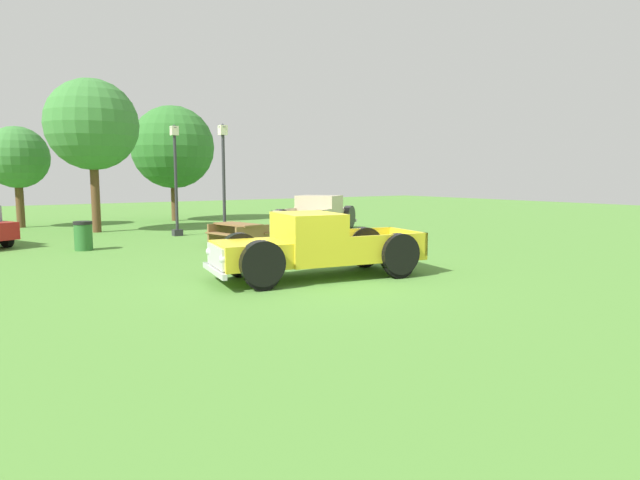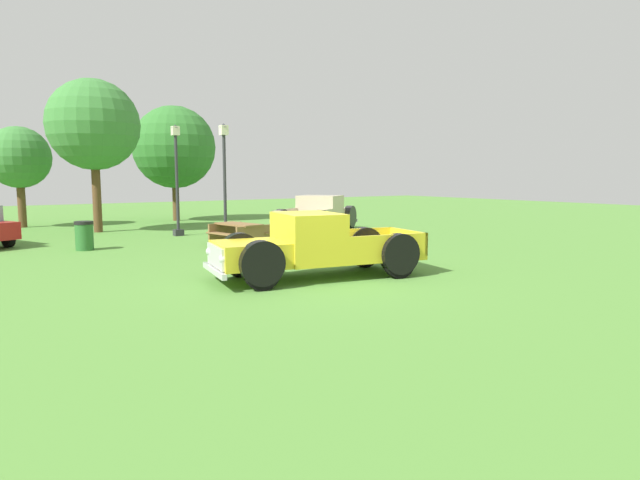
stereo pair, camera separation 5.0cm
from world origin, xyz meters
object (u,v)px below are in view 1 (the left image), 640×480
at_px(pickup_truck_foreground, 306,248).
at_px(oak_tree_east, 17,158).
at_px(lamp_post_far, 224,179).
at_px(pickup_truck_behind_left, 320,214).
at_px(trash_can, 83,236).
at_px(oak_tree_west, 92,125).
at_px(lamp_post_near, 176,178).
at_px(picnic_table, 238,232).
at_px(oak_tree_center, 173,147).

relative_size(pickup_truck_foreground, oak_tree_east, 1.13).
height_order(pickup_truck_foreground, lamp_post_far, lamp_post_far).
height_order(pickup_truck_behind_left, oak_tree_east, oak_tree_east).
relative_size(trash_can, oak_tree_west, 0.15).
relative_size(trash_can, oak_tree_east, 0.20).
bearing_deg(oak_tree_east, lamp_post_near, -57.09).
bearing_deg(pickup_truck_foreground, oak_tree_west, 97.25).
relative_size(pickup_truck_behind_left, oak_tree_east, 1.13).
distance_m(picnic_table, trash_can, 5.00).
relative_size(lamp_post_near, oak_tree_west, 0.69).
xyz_separation_m(pickup_truck_behind_left, oak_tree_west, (-8.11, 5.18, 3.79)).
distance_m(picnic_table, oak_tree_west, 9.14).
relative_size(pickup_truck_behind_left, trash_can, 5.58).
bearing_deg(oak_tree_east, picnic_table, -64.86).
bearing_deg(trash_can, lamp_post_far, 4.42).
height_order(pickup_truck_foreground, oak_tree_west, oak_tree_west).
xyz_separation_m(picnic_table, oak_tree_west, (-3.08, 7.59, 4.05)).
bearing_deg(lamp_post_far, oak_tree_west, 123.10).
bearing_deg(trash_can, oak_tree_west, 74.59).
height_order(lamp_post_far, oak_tree_west, oak_tree_west).
xyz_separation_m(pickup_truck_behind_left, picnic_table, (-5.03, -2.42, -0.26)).
xyz_separation_m(lamp_post_near, oak_tree_center, (2.44, 7.36, 1.61)).
relative_size(lamp_post_far, trash_can, 4.61).
bearing_deg(oak_tree_west, picnic_table, -67.95).
relative_size(pickup_truck_foreground, lamp_post_near, 1.19).
xyz_separation_m(oak_tree_east, oak_tree_center, (7.34, -0.21, 0.69)).
bearing_deg(picnic_table, pickup_truck_foreground, -101.43).
xyz_separation_m(lamp_post_far, picnic_table, (-0.46, -2.16, -1.80)).
xyz_separation_m(oak_tree_west, oak_tree_center, (4.85, 4.06, -0.61)).
xyz_separation_m(trash_can, oak_tree_west, (1.61, 5.83, 4.07)).
relative_size(lamp_post_far, oak_tree_west, 0.68).
bearing_deg(lamp_post_near, picnic_table, -81.16).
distance_m(pickup_truck_foreground, oak_tree_center, 18.60).
relative_size(lamp_post_near, picnic_table, 2.16).
distance_m(pickup_truck_foreground, oak_tree_west, 14.61).
bearing_deg(oak_tree_center, oak_tree_west, -140.03).
bearing_deg(oak_tree_west, lamp_post_near, -53.88).
xyz_separation_m(picnic_table, oak_tree_center, (1.77, 11.66, 3.45)).
xyz_separation_m(pickup_truck_behind_left, oak_tree_east, (-10.60, 9.45, 2.50)).
bearing_deg(picnic_table, oak_tree_west, 112.05).
relative_size(pickup_truck_foreground, oak_tree_center, 0.86).
bearing_deg(pickup_truck_behind_left, oak_tree_center, 109.42).
relative_size(pickup_truck_behind_left, oak_tree_center, 0.86).
xyz_separation_m(pickup_truck_behind_left, oak_tree_center, (-3.26, 9.24, 3.19)).
height_order(trash_can, oak_tree_west, oak_tree_west).
bearing_deg(pickup_truck_foreground, picnic_table, 78.57).
xyz_separation_m(pickup_truck_foreground, oak_tree_east, (-4.28, 18.27, 2.51)).
xyz_separation_m(lamp_post_far, oak_tree_west, (-3.54, 5.43, 2.25)).
bearing_deg(trash_can, lamp_post_near, 32.22).
bearing_deg(lamp_post_far, trash_can, -175.58).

